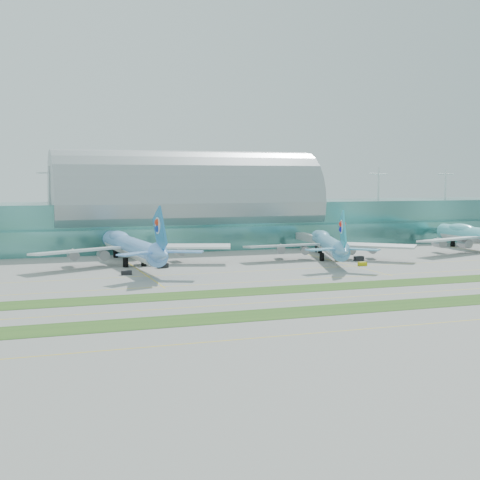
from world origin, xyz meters
name	(u,v)px	position (x,y,z in m)	size (l,w,h in m)	color
ground	(306,290)	(0.00, 0.00, 0.00)	(700.00, 700.00, 0.00)	gray
terminal	(187,215)	(0.01, 128.79, 14.23)	(340.00, 69.10, 36.00)	#3D7A75
grass_strip_near	(356,308)	(0.00, -28.00, 0.04)	(420.00, 12.00, 0.08)	#2D591E
grass_strip_far	(303,288)	(0.00, 2.00, 0.04)	(420.00, 12.00, 0.08)	#2D591E
taxiline_a	(403,326)	(0.00, -48.00, 0.01)	(420.00, 0.35, 0.01)	yellow
taxiline_b	(329,298)	(0.00, -14.00, 0.01)	(420.00, 0.35, 0.01)	yellow
taxiline_c	(280,280)	(0.00, 18.00, 0.01)	(420.00, 0.35, 0.01)	yellow
taxiline_d	(255,271)	(0.00, 40.00, 0.01)	(420.00, 0.35, 0.01)	yellow
airliner_b	(131,246)	(-36.01, 68.51, 6.91)	(71.55, 81.41, 22.40)	#70AAF6
airliner_c	(328,243)	(37.11, 60.30, 6.24)	(61.49, 71.43, 20.23)	#5FA7D3
gse_c	(126,273)	(-41.74, 44.96, 0.67)	(3.39, 1.80, 1.35)	black
gse_d	(163,266)	(-27.24, 57.35, 0.79)	(3.72, 1.79, 1.58)	black
gse_e	(362,264)	(40.38, 40.07, 0.67)	(2.99, 1.61, 1.34)	#C4B60B
gse_f	(359,259)	(46.04, 52.72, 0.88)	(3.55, 1.90, 1.76)	black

